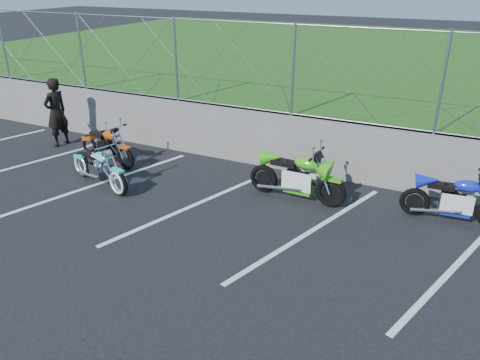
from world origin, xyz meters
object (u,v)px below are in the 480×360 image
at_px(naked_orange, 107,147).
at_px(sportbike_green, 298,179).
at_px(sportbike_blue, 455,201).
at_px(cruiser_turquoise, 100,169).
at_px(person_standing, 56,112).

bearing_deg(naked_orange, sportbike_green, 13.76).
bearing_deg(sportbike_blue, cruiser_turquoise, -171.42).
bearing_deg(sportbike_blue, naked_orange, 179.12).
bearing_deg(cruiser_turquoise, sportbike_green, 34.18).
height_order(naked_orange, person_standing, person_standing).
distance_m(naked_orange, sportbike_green, 4.78).
bearing_deg(cruiser_turquoise, sportbike_blue, 30.39).
height_order(sportbike_green, sportbike_blue, sportbike_green).
bearing_deg(person_standing, naked_orange, 82.39).
height_order(naked_orange, sportbike_green, sportbike_green).
height_order(cruiser_turquoise, naked_orange, cruiser_turquoise).
relative_size(cruiser_turquoise, person_standing, 1.09).
xyz_separation_m(sportbike_blue, person_standing, (-9.69, -0.06, 0.48)).
xyz_separation_m(naked_orange, sportbike_green, (4.78, 0.12, 0.05)).
xyz_separation_m(cruiser_turquoise, sportbike_green, (4.03, 1.24, 0.06)).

